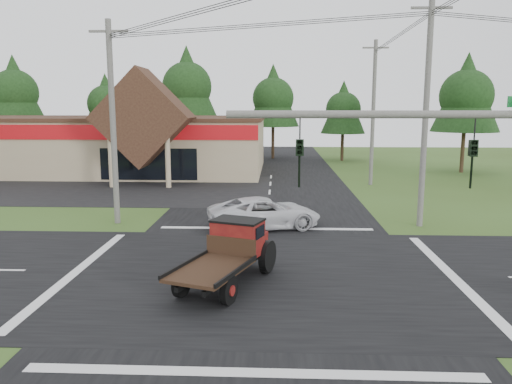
{
  "coord_description": "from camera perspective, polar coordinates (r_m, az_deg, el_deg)",
  "views": [
    {
      "loc": [
        0.54,
        -17.74,
        6.15
      ],
      "look_at": [
        -0.45,
        5.3,
        2.2
      ],
      "focal_mm": 35.0,
      "sensor_mm": 36.0,
      "label": 1
    }
  ],
  "objects": [
    {
      "name": "ground",
      "position": [
        18.78,
        0.67,
        -9.4
      ],
      "size": [
        120.0,
        120.0,
        0.0
      ],
      "primitive_type": "plane",
      "color": "#374D1B",
      "rests_on": "ground"
    },
    {
      "name": "road_ns",
      "position": [
        18.78,
        0.67,
        -9.37
      ],
      "size": [
        12.0,
        120.0,
        0.02
      ],
      "primitive_type": "cube",
      "color": "black",
      "rests_on": "ground"
    },
    {
      "name": "road_ew",
      "position": [
        18.78,
        0.67,
        -9.36
      ],
      "size": [
        120.0,
        12.0,
        0.02
      ],
      "primitive_type": "cube",
      "color": "black",
      "rests_on": "ground"
    },
    {
      "name": "parking_apron",
      "position": [
        39.99,
        -18.9,
        0.37
      ],
      "size": [
        28.0,
        14.0,
        0.02
      ],
      "primitive_type": "cube",
      "color": "black",
      "rests_on": "ground"
    },
    {
      "name": "cvs_building",
      "position": [
        50.13,
        -16.54,
        5.47
      ],
      "size": [
        30.4,
        18.2,
        9.19
      ],
      "color": "tan",
      "rests_on": "ground"
    },
    {
      "name": "utility_pole_nw",
      "position": [
        27.13,
        -16.05,
        7.74
      ],
      "size": [
        2.0,
        0.3,
        10.5
      ],
      "color": "#595651",
      "rests_on": "ground"
    },
    {
      "name": "utility_pole_ne",
      "position": [
        26.8,
        18.84,
        8.65
      ],
      "size": [
        2.0,
        0.3,
        11.5
      ],
      "color": "#595651",
      "rests_on": "ground"
    },
    {
      "name": "utility_pole_n",
      "position": [
        40.43,
        13.25,
        8.89
      ],
      "size": [
        2.0,
        0.3,
        11.2
      ],
      "color": "#595651",
      "rests_on": "ground"
    },
    {
      "name": "tree_row_a",
      "position": [
        65.35,
        -25.87,
        10.44
      ],
      "size": [
        6.72,
        6.72,
        12.12
      ],
      "color": "#332316",
      "rests_on": "ground"
    },
    {
      "name": "tree_row_b",
      "position": [
        63.17,
        -16.77,
        9.82
      ],
      "size": [
        5.6,
        5.6,
        10.1
      ],
      "color": "#332316",
      "rests_on": "ground"
    },
    {
      "name": "tree_row_c",
      "position": [
        59.73,
        -7.89,
        12.1
      ],
      "size": [
        7.28,
        7.28,
        13.13
      ],
      "color": "#332316",
      "rests_on": "ground"
    },
    {
      "name": "tree_row_d",
      "position": [
        59.75,
        1.97,
        10.9
      ],
      "size": [
        6.16,
        6.16,
        11.11
      ],
      "color": "#332316",
      "rests_on": "ground"
    },
    {
      "name": "tree_row_e",
      "position": [
        58.22,
        9.95,
        9.47
      ],
      "size": [
        5.04,
        5.04,
        9.09
      ],
      "color": "#332316",
      "rests_on": "ground"
    },
    {
      "name": "tree_side_ne",
      "position": [
        50.84,
        22.93,
        10.35
      ],
      "size": [
        6.16,
        6.16,
        11.11
      ],
      "color": "#332316",
      "rests_on": "ground"
    },
    {
      "name": "antique_flatbed_truck",
      "position": [
        17.39,
        -3.53,
        -7.21
      ],
      "size": [
        3.66,
        5.58,
        2.18
      ],
      "primitive_type": null,
      "rotation": [
        0.0,
        0.0,
        -0.35
      ],
      "color": "#510B0D",
      "rests_on": "ground"
    },
    {
      "name": "white_pickup",
      "position": [
        25.5,
        0.98,
        -2.4
      ],
      "size": [
        6.27,
        4.28,
        1.59
      ],
      "primitive_type": "imported",
      "rotation": [
        0.0,
        0.0,
        1.88
      ],
      "color": "silver",
      "rests_on": "ground"
    }
  ]
}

